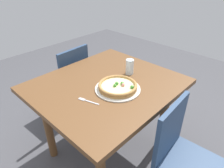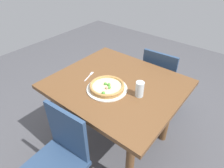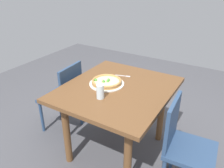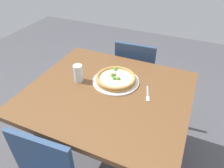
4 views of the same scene
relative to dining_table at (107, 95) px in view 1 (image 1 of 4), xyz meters
name	(u,v)px [view 1 (image 1 of 4)]	position (x,y,z in m)	size (l,w,h in m)	color
ground_plane	(108,149)	(0.00, 0.00, -0.66)	(6.00, 6.00, 0.00)	#4C4C51
dining_table	(107,95)	(0.00, 0.00, 0.00)	(1.13, 1.00, 0.77)	brown
chair_near	(183,157)	(0.01, -0.71, -0.18)	(0.42, 0.42, 0.87)	navy
chair_far	(69,80)	(0.11, 0.71, -0.18)	(0.43, 0.43, 0.87)	navy
plate	(118,89)	(-0.01, -0.13, 0.12)	(0.35, 0.35, 0.01)	silver
pizza	(118,86)	(-0.01, -0.13, 0.15)	(0.30, 0.30, 0.05)	#B78447
fork	(87,101)	(-0.27, -0.07, 0.12)	(0.06, 0.16, 0.00)	silver
drinking_glass	(130,67)	(0.25, -0.03, 0.18)	(0.07, 0.07, 0.13)	silver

